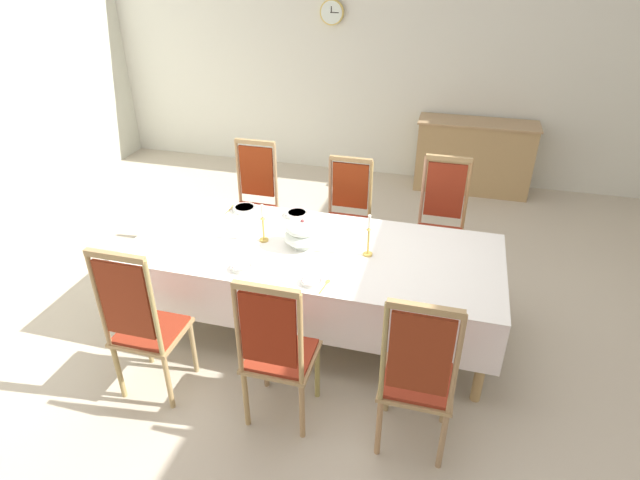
# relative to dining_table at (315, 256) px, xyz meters

# --- Properties ---
(ground) EXTENTS (7.61, 6.95, 0.04)m
(ground) POSITION_rel_dining_table_xyz_m (0.00, 0.01, -0.71)
(ground) COLOR #BCB09B
(back_wall) EXTENTS (7.61, 0.08, 3.52)m
(back_wall) POSITION_rel_dining_table_xyz_m (0.00, 3.52, 1.07)
(back_wall) COLOR silver
(back_wall) RESTS_ON ground
(dining_table) EXTENTS (2.81, 1.17, 0.76)m
(dining_table) POSITION_rel_dining_table_xyz_m (0.00, 0.00, 0.00)
(dining_table) COLOR tan
(dining_table) RESTS_ON ground
(tablecloth) EXTENTS (2.83, 1.19, 0.42)m
(tablecloth) POSITION_rel_dining_table_xyz_m (0.00, 0.00, -0.04)
(tablecloth) COLOR white
(tablecloth) RESTS_ON dining_table
(chair_south_a) EXTENTS (0.44, 0.42, 1.22)m
(chair_south_a) POSITION_rel_dining_table_xyz_m (-0.90, -1.00, -0.08)
(chair_south_a) COLOR #9F8754
(chair_south_a) RESTS_ON ground
(chair_north_a) EXTENTS (0.44, 0.42, 1.17)m
(chair_north_a) POSITION_rel_dining_table_xyz_m (-0.90, 1.00, -0.10)
(chair_north_a) COLOR tan
(chair_north_a) RESTS_ON ground
(chair_south_b) EXTENTS (0.44, 0.42, 1.16)m
(chair_south_b) POSITION_rel_dining_table_xyz_m (0.04, -0.99, -0.10)
(chair_south_b) COLOR #9D7951
(chair_south_b) RESTS_ON ground
(chair_north_b) EXTENTS (0.44, 0.42, 1.09)m
(chair_north_b) POSITION_rel_dining_table_xyz_m (0.04, 0.99, -0.12)
(chair_north_b) COLOR #AC784C
(chair_north_b) RESTS_ON ground
(chair_south_c) EXTENTS (0.44, 0.42, 1.19)m
(chair_south_c) POSITION_rel_dining_table_xyz_m (0.90, -1.00, -0.09)
(chair_south_c) COLOR #997F52
(chair_south_c) RESTS_ON ground
(chair_north_c) EXTENTS (0.44, 0.42, 1.19)m
(chair_north_c) POSITION_rel_dining_table_xyz_m (0.90, 1.00, -0.09)
(chair_north_c) COLOR #AB7E4E
(chair_north_c) RESTS_ON ground
(soup_tureen) EXTENTS (0.29, 0.29, 0.23)m
(soup_tureen) POSITION_rel_dining_table_xyz_m (-0.09, 0.00, 0.18)
(soup_tureen) COLOR silver
(soup_tureen) RESTS_ON tablecloth
(candlestick_west) EXTENTS (0.07, 0.07, 0.31)m
(candlestick_west) POSITION_rel_dining_table_xyz_m (-0.41, -0.00, 0.19)
(candlestick_west) COLOR gold
(candlestick_west) RESTS_ON tablecloth
(candlestick_east) EXTENTS (0.07, 0.07, 0.34)m
(candlestick_east) POSITION_rel_dining_table_xyz_m (0.41, 0.00, 0.21)
(candlestick_east) COLOR gold
(candlestick_east) RESTS_ON tablecloth
(bowl_near_left) EXTENTS (0.20, 0.20, 0.04)m
(bowl_near_left) POSITION_rel_dining_table_xyz_m (-0.76, 0.46, 0.09)
(bowl_near_left) COLOR silver
(bowl_near_left) RESTS_ON tablecloth
(bowl_near_right) EXTENTS (0.14, 0.14, 0.03)m
(bowl_near_right) POSITION_rel_dining_table_xyz_m (0.11, -0.47, 0.09)
(bowl_near_right) COLOR silver
(bowl_near_right) RESTS_ON tablecloth
(bowl_far_left) EXTENTS (0.19, 0.19, 0.04)m
(bowl_far_left) POSITION_rel_dining_table_xyz_m (-0.29, 0.48, 0.09)
(bowl_far_left) COLOR silver
(bowl_far_left) RESTS_ON tablecloth
(bowl_far_right) EXTENTS (0.14, 0.14, 0.04)m
(bowl_far_right) POSITION_rel_dining_table_xyz_m (-0.42, -0.44, 0.09)
(bowl_far_right) COLOR silver
(bowl_far_right) RESTS_ON tablecloth
(spoon_primary) EXTENTS (0.03, 0.18, 0.01)m
(spoon_primary) POSITION_rel_dining_table_xyz_m (-0.89, 0.48, 0.08)
(spoon_primary) COLOR gold
(spoon_primary) RESTS_ON tablecloth
(spoon_secondary) EXTENTS (0.04, 0.18, 0.01)m
(spoon_secondary) POSITION_rel_dining_table_xyz_m (0.21, -0.45, 0.08)
(spoon_secondary) COLOR gold
(spoon_secondary) RESTS_ON tablecloth
(sideboard) EXTENTS (1.44, 0.48, 0.90)m
(sideboard) POSITION_rel_dining_table_xyz_m (1.18, 3.21, -0.23)
(sideboard) COLOR #A38253
(sideboard) RESTS_ON ground
(mounted_clock) EXTENTS (0.30, 0.06, 0.30)m
(mounted_clock) POSITION_rel_dining_table_xyz_m (-0.74, 3.45, 1.37)
(mounted_clock) COLOR #D1B251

